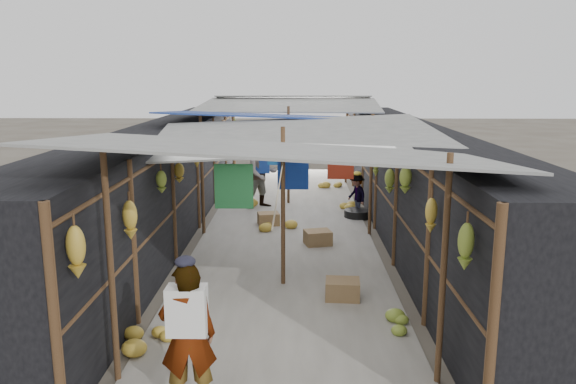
# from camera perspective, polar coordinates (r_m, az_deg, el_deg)

# --- Properties ---
(ground) EXTENTS (80.00, 80.00, 0.00)m
(ground) POSITION_cam_1_polar(r_m,az_deg,el_deg) (6.68, -1.13, -18.66)
(ground) COLOR #6B6356
(ground) RESTS_ON ground
(aisle_slab) EXTENTS (3.60, 16.00, 0.02)m
(aisle_slab) POSITION_cam_1_polar(r_m,az_deg,el_deg) (12.71, -0.12, -3.64)
(aisle_slab) COLOR #9E998E
(aisle_slab) RESTS_ON ground
(stall_left) EXTENTS (1.40, 15.00, 2.30)m
(stall_left) POSITION_cam_1_polar(r_m,az_deg,el_deg) (12.79, -12.31, 1.42)
(stall_left) COLOR black
(stall_left) RESTS_ON ground
(stall_right) EXTENTS (1.40, 15.00, 2.30)m
(stall_right) POSITION_cam_1_polar(r_m,az_deg,el_deg) (12.70, 12.15, 1.36)
(stall_right) COLOR black
(stall_right) RESTS_ON ground
(crate_near) EXTENTS (0.55, 0.45, 0.31)m
(crate_near) POSITION_cam_1_polar(r_m,az_deg,el_deg) (8.78, 5.56, -9.86)
(crate_near) COLOR #97724D
(crate_near) RESTS_ON ground
(crate_mid) EXTENTS (0.60, 0.53, 0.31)m
(crate_mid) POSITION_cam_1_polar(r_m,az_deg,el_deg) (11.42, 3.04, -4.69)
(crate_mid) COLOR #97724D
(crate_mid) RESTS_ON ground
(crate_back) EXTENTS (0.54, 0.47, 0.30)m
(crate_back) POSITION_cam_1_polar(r_m,az_deg,el_deg) (12.90, -2.00, -2.77)
(crate_back) COLOR #97724D
(crate_back) RESTS_ON ground
(black_basin) EXTENTS (0.65, 0.65, 0.19)m
(black_basin) POSITION_cam_1_polar(r_m,az_deg,el_deg) (13.71, 7.08, -2.21)
(black_basin) COLOR black
(black_basin) RESTS_ON ground
(vendor_elderly) EXTENTS (0.63, 0.47, 1.57)m
(vendor_elderly) POSITION_cam_1_polar(r_m,az_deg,el_deg) (5.96, -10.13, -14.24)
(vendor_elderly) COLOR white
(vendor_elderly) RESTS_ON ground
(shopper_blue) EXTENTS (1.09, 1.03, 1.78)m
(shopper_blue) POSITION_cam_1_polar(r_m,az_deg,el_deg) (14.50, -2.67, 1.84)
(shopper_blue) COLOR #1E3197
(shopper_blue) RESTS_ON ground
(vendor_seated) EXTENTS (0.63, 0.76, 1.03)m
(vendor_seated) POSITION_cam_1_polar(r_m,az_deg,el_deg) (13.89, 7.00, -0.26)
(vendor_seated) COLOR #47423E
(vendor_seated) RESTS_ON ground
(market_canopy) EXTENTS (5.62, 15.20, 2.77)m
(market_canopy) POSITION_cam_1_polar(r_m,az_deg,el_deg) (12.62, 0.03, 7.30)
(market_canopy) COLOR brown
(market_canopy) RESTS_ON ground
(hanging_bananas) EXTENTS (3.95, 14.41, 0.80)m
(hanging_bananas) POSITION_cam_1_polar(r_m,az_deg,el_deg) (12.16, 0.04, 3.71)
(hanging_bananas) COLOR gold
(hanging_bananas) RESTS_ON ground
(floor_bananas) EXTENTS (3.80, 10.78, 0.35)m
(floor_bananas) POSITION_cam_1_polar(r_m,az_deg,el_deg) (11.64, -1.06, -4.31)
(floor_bananas) COLOR gold
(floor_bananas) RESTS_ON ground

